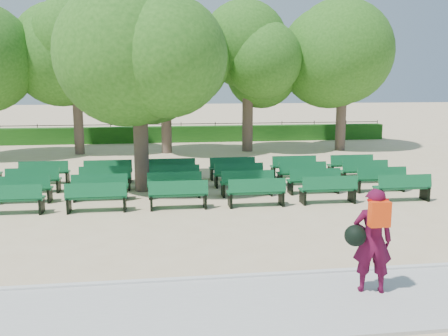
% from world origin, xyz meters
% --- Properties ---
extents(ground, '(120.00, 120.00, 0.00)m').
position_xyz_m(ground, '(0.00, 0.00, 0.00)').
color(ground, '#D0B48A').
extents(paving, '(30.00, 2.20, 0.06)m').
position_xyz_m(paving, '(0.00, -7.40, 0.03)').
color(paving, '#BAB9B5').
rests_on(paving, ground).
extents(curb, '(30.00, 0.12, 0.10)m').
position_xyz_m(curb, '(0.00, -6.25, 0.05)').
color(curb, silver).
rests_on(curb, ground).
extents(hedge, '(26.00, 0.70, 0.90)m').
position_xyz_m(hedge, '(0.00, 14.00, 0.45)').
color(hedge, '#1C5215').
rests_on(hedge, ground).
extents(fence, '(26.00, 0.10, 1.02)m').
position_xyz_m(fence, '(0.00, 14.40, 0.00)').
color(fence, black).
rests_on(fence, ground).
extents(tree_line, '(21.80, 6.80, 7.04)m').
position_xyz_m(tree_line, '(0.00, 10.00, 0.00)').
color(tree_line, '#306C1C').
rests_on(tree_line, ground).
extents(bench_array, '(1.66, 0.63, 1.02)m').
position_xyz_m(bench_array, '(0.05, 0.91, 0.08)').
color(bench_array, '#0F5B2F').
rests_on(bench_array, ground).
extents(tree_among, '(4.51, 4.51, 6.41)m').
position_xyz_m(tree_among, '(-0.95, 1.37, 4.36)').
color(tree_among, brown).
rests_on(tree_among, ground).
extents(person, '(0.86, 0.56, 1.74)m').
position_xyz_m(person, '(2.94, -7.14, 0.96)').
color(person, '#4B0A27').
rests_on(person, ground).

